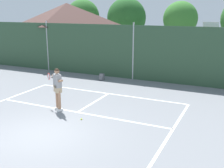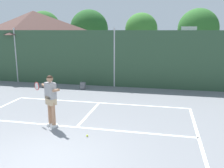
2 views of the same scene
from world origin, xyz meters
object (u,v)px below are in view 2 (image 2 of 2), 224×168
tennis_ball (87,136)px  backpack_grey (83,86)px  tennis_player (50,96)px  basketball_hoop (188,47)px

tennis_ball → backpack_grey: 6.52m
tennis_player → backpack_grey: tennis_player is taller
tennis_ball → backpack_grey: bearing=110.1°
basketball_hoop → tennis_player: size_ratio=1.91×
backpack_grey → tennis_ball: bearing=-69.9°
basketball_hoop → tennis_player: 9.62m
basketball_hoop → tennis_ball: size_ratio=53.79×
tennis_player → tennis_ball: bearing=-20.1°
tennis_ball → backpack_grey: backpack_grey is taller
basketball_hoop → tennis_ball: (-3.65, -8.60, -2.28)m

